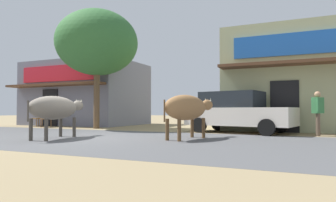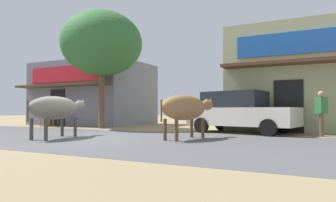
# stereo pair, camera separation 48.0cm
# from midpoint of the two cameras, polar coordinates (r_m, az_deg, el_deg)

# --- Properties ---
(ground) EXTENTS (80.00, 80.00, 0.00)m
(ground) POSITION_cam_midpoint_polar(r_m,az_deg,el_deg) (10.46, -13.98, -6.62)
(ground) COLOR #927E59
(asphalt_road) EXTENTS (72.00, 6.64, 0.00)m
(asphalt_road) POSITION_cam_midpoint_polar(r_m,az_deg,el_deg) (10.46, -13.98, -6.61)
(asphalt_road) COLOR #505052
(asphalt_road) RESTS_ON ground
(storefront_left_cafe) EXTENTS (6.68, 5.76, 3.83)m
(storefront_left_cafe) POSITION_cam_midpoint_polar(r_m,az_deg,el_deg) (20.04, -13.07, 1.22)
(storefront_left_cafe) COLOR slate
(storefront_left_cafe) RESTS_ON ground
(storefront_right_club) EXTENTS (6.54, 5.76, 4.56)m
(storefront_right_club) POSITION_cam_midpoint_polar(r_m,az_deg,el_deg) (15.51, 25.47, 3.56)
(storefront_right_club) COLOR #A4A97D
(storefront_right_club) RESTS_ON ground
(roadside_tree) EXTENTS (4.02, 4.02, 5.85)m
(roadside_tree) POSITION_cam_midpoint_polar(r_m,az_deg,el_deg) (15.70, -11.46, 10.52)
(roadside_tree) COLOR brown
(roadside_tree) RESTS_ON ground
(parked_hatchback_car) EXTENTS (4.41, 2.50, 1.64)m
(parked_hatchback_car) POSITION_cam_midpoint_polar(r_m,az_deg,el_deg) (12.38, 14.40, -1.95)
(parked_hatchback_car) COLOR silver
(parked_hatchback_car) RESTS_ON ground
(cow_near_brown) EXTENTS (1.07, 2.82, 1.35)m
(cow_near_brown) POSITION_cam_midpoint_polar(r_m,az_deg,el_deg) (10.34, -19.05, -1.29)
(cow_near_brown) COLOR slate
(cow_near_brown) RESTS_ON ground
(cow_far_dark) EXTENTS (1.12, 2.60, 1.38)m
(cow_far_dark) POSITION_cam_midpoint_polar(r_m,az_deg,el_deg) (9.46, 4.82, -1.31)
(cow_far_dark) COLOR #9A6C40
(cow_far_dark) RESTS_ON ground
(pedestrian_by_shop) EXTENTS (0.42, 0.61, 1.56)m
(pedestrian_by_shop) POSITION_cam_midpoint_polar(r_m,az_deg,el_deg) (11.74, 27.91, -1.48)
(pedestrian_by_shop) COLOR brown
(pedestrian_by_shop) RESTS_ON ground
(cafe_chair_near_tree) EXTENTS (0.49, 0.49, 0.92)m
(cafe_chair_near_tree) POSITION_cam_midpoint_polar(r_m,az_deg,el_deg) (17.28, -19.86, -2.92)
(cafe_chair_near_tree) COLOR brown
(cafe_chair_near_tree) RESTS_ON ground
(cafe_chair_by_doorway) EXTENTS (0.51, 0.51, 0.92)m
(cafe_chair_by_doorway) POSITION_cam_midpoint_polar(r_m,az_deg,el_deg) (18.15, -21.20, -2.84)
(cafe_chair_by_doorway) COLOR brown
(cafe_chair_by_doorway) RESTS_ON ground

